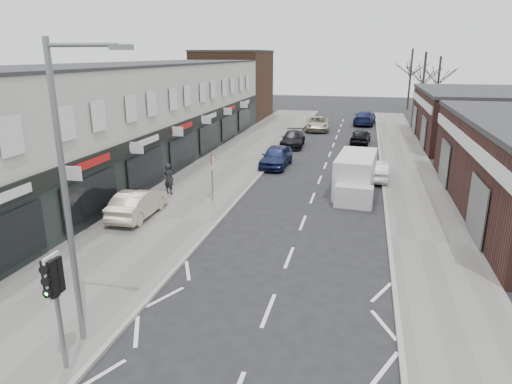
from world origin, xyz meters
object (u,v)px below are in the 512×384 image
Objects in this scene: street_lamp at (70,184)px; parked_car_right_b at (361,136)px; sedan_on_pavement at (138,203)px; parked_car_right_a at (376,170)px; parked_car_left_b at (293,139)px; white_van at (356,175)px; parked_car_left_a at (276,156)px; pedestrian at (169,179)px; parked_car_right_c at (365,118)px; parked_car_left_c at (317,124)px; traffic_light at (54,286)px; warning_sign at (212,163)px.

parked_car_right_b is (6.82, 32.03, -3.94)m from street_lamp.
parked_car_right_a is (11.39, 10.15, -0.15)m from sedan_on_pavement.
parked_car_right_b is (5.69, 2.77, 0.01)m from parked_car_left_b.
parked_car_left_a is at bearing 141.57° from white_van.
street_lamp reaches higher than sedan_on_pavement.
parked_car_left_a is at bearing -111.74° from sedan_on_pavement.
pedestrian is at bearing -108.78° from parked_car_left_b.
parked_car_left_a reaches higher than parked_car_right_a.
parked_car_right_c reaches higher than parked_car_left_a.
parked_car_right_b is (0.04, 15.68, -0.38)m from white_van.
street_lamp reaches higher than pedestrian.
parked_car_left_a reaches higher than parked_car_left_c.
white_van reaches higher than parked_car_right_b.
street_lamp is at bearing -91.08° from parked_car_left_a.
parked_car_left_a reaches higher than sedan_on_pavement.
parked_car_left_c is at bearing 86.63° from street_lamp.
traffic_light reaches higher than parked_car_left_a.
parked_car_left_b is at bearing 91.90° from parked_car_left_a.
pedestrian is at bearing -107.49° from parked_car_left_c.
traffic_light reaches higher than pedestrian.
parked_car_left_b is at bearing 83.90° from warning_sign.
parked_car_right_c is at bearing 80.85° from street_lamp.
warning_sign is 0.66× the size of sedan_on_pavement.
sedan_on_pavement is 2.33× the size of pedestrian.
parked_car_right_b is (6.69, 33.24, -1.74)m from traffic_light.
parked_car_right_b is 0.73× the size of parked_car_right_c.
sedan_on_pavement is 20.26m from parked_car_left_b.
white_van is at bearing 69.62° from parked_car_right_a.
sedan_on_pavement is at bearing -108.42° from parked_car_left_a.
parked_car_right_a is at bearing -77.77° from parked_car_left_c.
parked_car_left_c is 7.95m from parked_car_right_b.
parked_car_right_c is at bearing -86.64° from parked_car_right_b.
parked_car_left_b is (1.13, 29.25, -3.95)m from street_lamp.
street_lamp is 10.77m from sedan_on_pavement.
parked_car_right_c is at bearing 81.25° from traffic_light.
pedestrian is (-0.09, 3.88, 0.20)m from sedan_on_pavement.
traffic_light is 14.04m from warning_sign.
warning_sign reaches higher than parked_car_left_b.
parked_car_right_c is (-0.95, 24.31, 0.15)m from parked_car_right_a.
white_van is 1.50× the size of parked_car_right_a.
parked_car_right_c is (5.95, 14.69, 0.12)m from parked_car_left_b.
parked_car_left_c is 0.94× the size of parked_car_right_c.
white_van is (6.78, 16.35, -3.57)m from street_lamp.
pedestrian is 0.44× the size of parked_car_right_b.
street_lamp is 4.55× the size of pedestrian.
street_lamp reaches higher than parked_car_left_b.
sedan_on_pavement is 12.92m from parked_car_left_a.
traffic_light reaches higher than parked_car_right_a.
parked_car_left_b is (-0.00, 7.65, -0.09)m from parked_car_left_a.
parked_car_left_a is 1.14× the size of parked_car_right_a.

